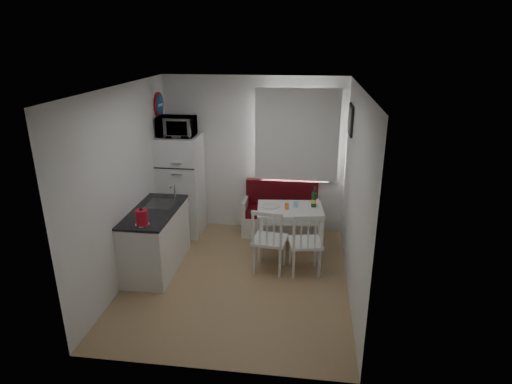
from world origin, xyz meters
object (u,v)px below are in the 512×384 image
kitchen_counter (156,239)px  dining_table (290,213)px  microwave (177,126)px  chair_left (269,235)px  wine_bottle (314,197)px  kettle (142,217)px  chair_right (306,237)px  bench (281,217)px  fridge (181,185)px

kitchen_counter → dining_table: bearing=21.1°
microwave → kitchen_counter: bearing=-90.9°
chair_left → microwave: (-1.59, 1.15, 1.23)m
wine_bottle → kettle: bearing=-148.0°
wine_bottle → chair_right: bearing=-97.4°
kitchen_counter → bench: bearing=38.8°
chair_right → kitchen_counter: bearing=171.1°
kitchen_counter → microwave: 1.82m
kitchen_counter → microwave: microwave is taller
fridge → kettle: (0.03, -1.78, 0.18)m
chair_right → kettle: 2.19m
chair_right → wine_bottle: wine_bottle is taller
kitchen_counter → kettle: bearing=-84.7°
kitchen_counter → wine_bottle: 2.40m
kitchen_counter → wine_bottle: bearing=20.3°
kitchen_counter → fridge: bearing=89.1°
chair_right → microwave: (-2.09, 1.14, 1.25)m
chair_right → chair_left: bearing=170.1°
dining_table → fridge: 1.93m
dining_table → chair_right: chair_right is taller
dining_table → chair_left: bearing=-116.1°
kettle → wine_bottle: kettle is taller
kitchen_counter → fridge: fridge is taller
chair_right → microwave: size_ratio=0.90×
kitchen_counter → bench: kitchen_counter is taller
chair_right → kettle: bearing=-174.4°
microwave → kettle: (0.03, -1.73, -0.81)m
microwave → kettle: microwave is taller
kitchen_counter → bench: (1.68, 1.35, -0.16)m
fridge → kettle: bearing=-89.0°
microwave → kettle: bearing=-89.0°
kettle → chair_right: bearing=15.9°
chair_right → wine_bottle: bearing=72.4°
fridge → bench: bearing=3.8°
kitchen_counter → chair_right: 2.12m
chair_right → fridge: bearing=140.1°
dining_table → wine_bottle: size_ratio=3.29×
dining_table → kitchen_counter: bearing=-164.5°
microwave → bench: bearing=5.5°
microwave → wine_bottle: bearing=-9.7°
chair_right → bench: bearing=98.1°
bench → kettle: size_ratio=5.25×
bench → wine_bottle: 0.96m
chair_left → chair_right: (0.50, 0.00, -0.01)m
dining_table → chair_right: size_ratio=2.03×
fridge → kitchen_counter: bearing=-90.9°
bench → kettle: bearing=-130.8°
bench → chair_right: (0.43, -1.30, 0.29)m
wine_bottle → chair_left: bearing=-127.9°
dining_table → chair_left: (-0.25, -0.67, -0.05)m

